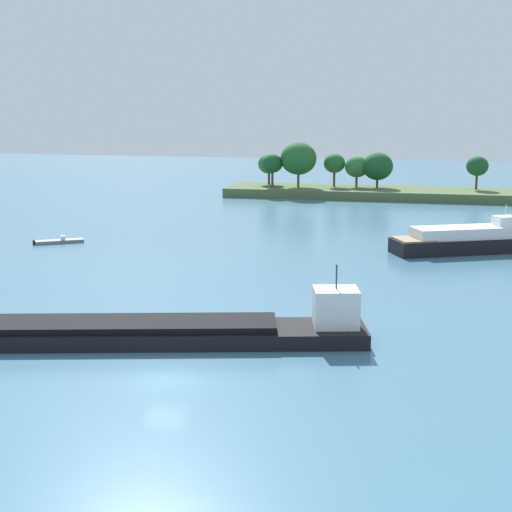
{
  "coord_description": "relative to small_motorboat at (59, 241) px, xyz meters",
  "views": [
    {
      "loc": [
        15.62,
        -42.79,
        16.97
      ],
      "look_at": [
        -1.96,
        34.21,
        1.2
      ],
      "focal_mm": 53.26,
      "sensor_mm": 36.0,
      "label": 1
    }
  ],
  "objects": [
    {
      "name": "ground_plane",
      "position": [
        29.1,
        -42.62,
        -0.23
      ],
      "size": [
        400.0,
        400.0,
        0.0
      ],
      "primitive_type": "plane",
      "color": "teal"
    },
    {
      "name": "treeline_island",
      "position": [
        32.31,
        57.41,
        2.67
      ],
      "size": [
        56.89,
        13.24,
        10.1
      ],
      "color": "#4C6038",
      "rests_on": "ground"
    },
    {
      "name": "white_riverboat",
      "position": [
        51.19,
        6.18,
        1.17
      ],
      "size": [
        21.76,
        13.49,
        5.5
      ],
      "color": "black",
      "rests_on": "ground"
    },
    {
      "name": "small_motorboat",
      "position": [
        0.0,
        0.0,
        0.0
      ],
      "size": [
        5.73,
        4.37,
        0.92
      ],
      "color": "slate",
      "rests_on": "ground"
    },
    {
      "name": "cargo_barge",
      "position": [
        25.13,
        -35.55,
        0.66
      ],
      "size": [
        33.94,
        13.01,
        5.71
      ],
      "color": "black",
      "rests_on": "ground"
    }
  ]
}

